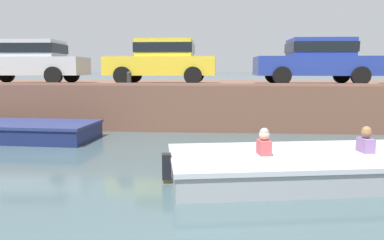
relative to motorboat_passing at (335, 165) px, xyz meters
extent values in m
plane|color=#3D5156|center=(-1.92, -0.20, -0.24)|extent=(400.00, 400.00, 0.00)
cube|color=brown|center=(-1.92, 7.70, 0.50)|extent=(60.00, 6.00, 1.47)
cube|color=brown|center=(-1.92, 4.82, 1.27)|extent=(60.00, 0.24, 0.08)
cube|color=navy|center=(-8.32, 3.23, -0.03)|extent=(5.38, 2.08, 0.41)
cube|color=navy|center=(-8.32, 3.23, 0.22)|extent=(5.44, 2.14, 0.08)
cube|color=brown|center=(-7.92, 3.21, 0.12)|extent=(0.33, 1.61, 0.06)
cube|color=#93999E|center=(-0.25, -0.04, -0.04)|extent=(5.78, 3.09, 0.39)
cube|color=#B1B7BD|center=(-0.25, -0.04, 0.19)|extent=(5.85, 3.16, 0.08)
cube|color=brown|center=(-0.66, -0.11, 0.09)|extent=(0.57, 1.98, 0.06)
cube|color=black|center=(-3.06, -0.53, 0.06)|extent=(0.19, 0.22, 0.45)
cube|color=#8C669E|center=(0.56, 0.10, 0.27)|extent=(0.25, 0.35, 0.44)
sphere|color=brown|center=(0.56, 0.10, 0.59)|extent=(0.19, 0.19, 0.19)
sphere|color=olive|center=(0.56, 0.10, 0.63)|extent=(0.17, 0.17, 0.17)
cube|color=#C64C51|center=(-1.34, -0.23, 0.27)|extent=(0.25, 0.35, 0.44)
sphere|color=beige|center=(-1.34, -0.23, 0.59)|extent=(0.19, 0.19, 0.19)
sphere|color=gray|center=(-1.34, -0.23, 0.63)|extent=(0.17, 0.17, 0.17)
cube|color=#B7BABC|center=(-9.09, 6.38, 1.85)|extent=(4.19, 1.83, 0.64)
cube|color=#B7BABC|center=(-8.93, 6.38, 2.47)|extent=(2.12, 1.56, 0.60)
cube|color=black|center=(-8.93, 6.38, 2.47)|extent=(2.20, 1.60, 0.33)
cylinder|color=black|center=(-10.41, 7.20, 1.53)|extent=(0.61, 0.20, 0.60)
cylinder|color=black|center=(-7.78, 5.56, 1.53)|extent=(0.61, 0.20, 0.60)
cylinder|color=black|center=(-7.84, 7.29, 1.53)|extent=(0.61, 0.20, 0.60)
cube|color=yellow|center=(-4.20, 6.38, 1.85)|extent=(3.83, 1.67, 0.64)
cube|color=yellow|center=(-4.05, 6.38, 2.47)|extent=(1.91, 1.47, 0.60)
cube|color=black|center=(-4.05, 6.38, 2.47)|extent=(1.99, 1.50, 0.33)
cylinder|color=black|center=(-5.38, 5.53, 1.53)|extent=(0.60, 0.18, 0.60)
cylinder|color=black|center=(-5.38, 7.23, 1.53)|extent=(0.60, 0.18, 0.60)
cylinder|color=black|center=(-3.01, 5.52, 1.53)|extent=(0.60, 0.18, 0.60)
cylinder|color=black|center=(-3.01, 7.23, 1.53)|extent=(0.60, 0.18, 0.60)
cube|color=#233893|center=(1.11, 6.38, 1.85)|extent=(4.05, 1.83, 0.64)
cube|color=#233893|center=(1.27, 6.38, 2.47)|extent=(2.04, 1.58, 0.60)
cube|color=black|center=(1.27, 6.38, 2.47)|extent=(2.12, 1.62, 0.33)
cylinder|color=black|center=(-0.12, 5.46, 1.53)|extent=(0.60, 0.19, 0.60)
cylinder|color=black|center=(-0.15, 7.26, 1.53)|extent=(0.60, 0.19, 0.60)
cylinder|color=black|center=(2.37, 5.50, 1.53)|extent=(0.60, 0.19, 0.60)
cylinder|color=black|center=(2.34, 7.30, 1.53)|extent=(0.60, 0.19, 0.60)
cylinder|color=#2D2B28|center=(-5.02, 4.95, 1.41)|extent=(0.14, 0.14, 0.35)
sphere|color=#2D2B28|center=(-5.02, 4.95, 1.60)|extent=(0.15, 0.15, 0.15)
camera|label=1|loc=(-2.15, -6.88, 1.76)|focal=35.00mm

